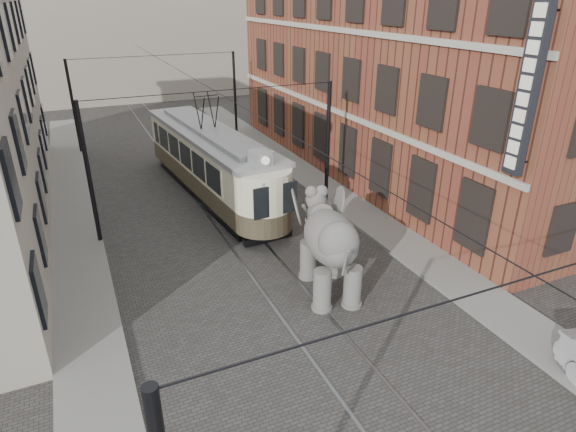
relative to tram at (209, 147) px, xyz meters
name	(u,v)px	position (x,y,z in m)	size (l,w,h in m)	color
ground	(278,283)	(-0.28, -9.42, -2.58)	(120.00, 120.00, 0.00)	#3D3B38
tram_rails	(278,283)	(-0.28, -9.42, -2.57)	(1.54, 80.00, 0.02)	slate
sidewalk_right	(412,249)	(5.72, -9.42, -2.51)	(2.00, 60.00, 0.15)	slate
sidewalk_left	(87,327)	(-6.78, -9.42, -2.51)	(2.00, 60.00, 0.15)	slate
brick_building	(396,66)	(10.72, -0.42, 3.42)	(8.00, 26.00, 12.00)	brown
distant_block	(118,23)	(-0.28, 30.58, 4.42)	(28.00, 10.00, 14.00)	#9D9482
catenary	(226,165)	(-0.48, -4.42, 0.42)	(11.00, 30.20, 6.00)	black
tram	(209,147)	(0.00, 0.00, 0.00)	(2.69, 13.02, 5.17)	beige
elephant	(330,250)	(1.19, -10.59, -0.96)	(2.91, 5.29, 3.24)	#5D5B56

